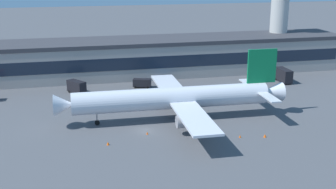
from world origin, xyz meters
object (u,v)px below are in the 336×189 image
at_px(control_tower, 280,5).
at_px(belt_loader, 167,80).
at_px(traffic_cone_1, 108,143).
at_px(traffic_cone_2, 240,136).
at_px(airliner, 176,98).
at_px(crew_van, 142,83).
at_px(traffic_cone_3, 265,136).
at_px(catering_truck, 283,75).
at_px(traffic_cone_0, 147,133).
at_px(stair_truck, 77,86).

height_order(control_tower, belt_loader, control_tower).
relative_size(traffic_cone_1, traffic_cone_2, 1.24).
xyz_separation_m(airliner, crew_van, (-3.09, 29.28, -3.82)).
bearing_deg(belt_loader, traffic_cone_3, -77.00).
bearing_deg(traffic_cone_2, catering_truck, 52.86).
bearing_deg(traffic_cone_0, catering_truck, 34.49).
relative_size(control_tower, crew_van, 6.09).
bearing_deg(crew_van, traffic_cone_2, -72.49).
bearing_deg(traffic_cone_1, control_tower, 42.26).
bearing_deg(traffic_cone_0, crew_van, 82.19).
bearing_deg(traffic_cone_1, catering_truck, 33.06).
bearing_deg(airliner, traffic_cone_3, -43.59).
xyz_separation_m(belt_loader, stair_truck, (-26.82, -4.13, 0.83)).
relative_size(control_tower, traffic_cone_3, 45.78).
xyz_separation_m(catering_truck, belt_loader, (-35.51, 5.76, -1.14)).
bearing_deg(belt_loader, airliner, -98.98).
bearing_deg(traffic_cone_3, traffic_cone_0, 163.21).
bearing_deg(airliner, stair_truck, 128.66).
bearing_deg(traffic_cone_3, stair_truck, 131.62).
xyz_separation_m(stair_truck, traffic_cone_0, (13.70, -35.05, -1.70)).
xyz_separation_m(stair_truck, traffic_cone_3, (37.53, -42.24, -1.60)).
height_order(control_tower, traffic_cone_2, control_tower).
distance_m(catering_truck, traffic_cone_0, 59.05).
height_order(stair_truck, traffic_cone_2, stair_truck).
distance_m(catering_truck, crew_van, 43.72).
bearing_deg(control_tower, crew_van, -159.88).
bearing_deg(crew_van, belt_loader, 15.10).
distance_m(airliner, traffic_cone_0, 12.30).
bearing_deg(traffic_cone_1, traffic_cone_0, 24.23).
xyz_separation_m(belt_loader, traffic_cone_0, (-13.13, -39.18, -0.87)).
distance_m(airliner, traffic_cone_3, 22.19).
relative_size(catering_truck, traffic_cone_3, 9.64).
bearing_deg(catering_truck, control_tower, 68.89).
xyz_separation_m(catering_truck, crew_van, (-43.57, 3.59, -0.83)).
distance_m(crew_van, traffic_cone_0, 37.37).
bearing_deg(traffic_cone_0, stair_truck, 111.35).
distance_m(traffic_cone_0, traffic_cone_3, 24.89).
height_order(belt_loader, stair_truck, stair_truck).
xyz_separation_m(control_tower, belt_loader, (-44.31, -17.01, -20.08)).
bearing_deg(belt_loader, traffic_cone_1, -116.90).
relative_size(traffic_cone_2, traffic_cone_3, 0.77).
bearing_deg(traffic_cone_3, catering_truck, 58.58).
distance_m(traffic_cone_1, traffic_cone_3, 32.74).
bearing_deg(airliner, traffic_cone_1, -145.40).
bearing_deg(belt_loader, control_tower, 21.00).
distance_m(control_tower, catering_truck, 30.90).
distance_m(airliner, control_tower, 70.93).
xyz_separation_m(control_tower, crew_van, (-52.36, -19.18, -19.78)).
bearing_deg(traffic_cone_3, control_tower, 62.07).
height_order(control_tower, crew_van, control_tower).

